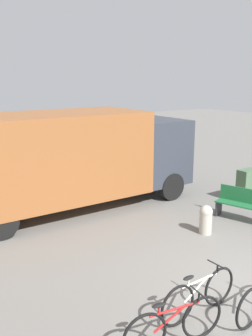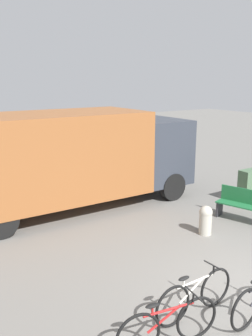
% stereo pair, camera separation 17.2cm
% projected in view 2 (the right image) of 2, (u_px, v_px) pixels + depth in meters
% --- Properties ---
extents(delivery_truck, '(7.71, 2.61, 2.85)m').
position_uv_depth(delivery_truck, '(68.00, 156.00, 10.90)').
color(delivery_truck, '#99592D').
rests_on(delivery_truck, ground).
extents(park_bench, '(0.81, 1.59, 0.87)m').
position_uv_depth(park_bench, '(246.00, 204.00, 10.11)').
color(park_bench, '#1E6638').
rests_on(park_bench, ground).
extents(bicycle_near, '(1.64, 0.45, 0.78)m').
position_uv_depth(bicycle_near, '(168.00, 325.00, 5.33)').
color(bicycle_near, black).
rests_on(bicycle_near, ground).
extents(bicycle_middle, '(1.66, 0.44, 0.78)m').
position_uv_depth(bicycle_middle, '(195.00, 295.00, 6.07)').
color(bicycle_middle, black).
rests_on(bicycle_middle, ground).
extents(bollard_near_bench, '(0.33, 0.33, 0.74)m').
position_uv_depth(bollard_near_bench, '(206.00, 219.00, 9.27)').
color(bollard_near_bench, '#B2AD9E').
rests_on(bollard_near_bench, ground).
extents(utility_box, '(0.67, 0.37, 1.05)m').
position_uv_depth(utility_box, '(249.00, 186.00, 11.62)').
color(utility_box, '#4C6B4C').
rests_on(utility_box, ground).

